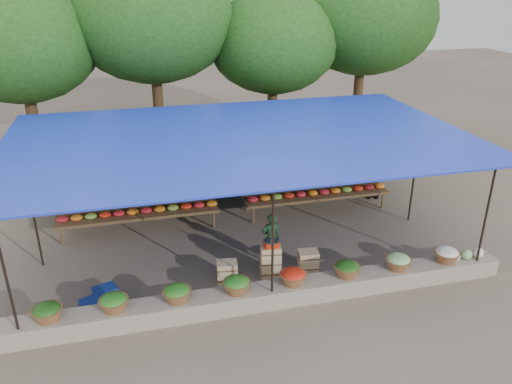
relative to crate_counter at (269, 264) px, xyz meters
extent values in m
plane|color=brown|center=(-0.26, 1.77, -0.31)|extent=(60.00, 60.00, 0.00)
cube|color=gray|center=(-0.26, -0.98, -0.11)|extent=(10.60, 0.55, 0.40)
cylinder|color=black|center=(-5.06, -1.13, 1.09)|extent=(0.05, 0.05, 2.80)
cylinder|color=black|center=(-0.26, -1.13, 1.09)|extent=(0.05, 0.05, 2.80)
cylinder|color=black|center=(4.54, -1.13, 1.09)|extent=(0.05, 0.05, 2.80)
cylinder|color=black|center=(-5.06, 1.77, 1.09)|extent=(0.05, 0.05, 2.80)
cylinder|color=black|center=(4.54, 1.77, 1.09)|extent=(0.05, 0.05, 2.80)
cylinder|color=black|center=(-5.06, 4.67, 1.09)|extent=(0.05, 0.05, 2.80)
cylinder|color=black|center=(-0.26, 4.67, 1.09)|extent=(0.05, 0.05, 2.80)
cylinder|color=black|center=(4.54, 4.67, 1.09)|extent=(0.05, 0.05, 2.80)
cube|color=#1A32C7|center=(-0.26, 1.77, 2.49)|extent=(10.80, 6.60, 0.04)
cube|color=#1A32C7|center=(-0.26, -0.23, 2.31)|extent=(10.80, 2.19, 0.26)
cube|color=#1A32C7|center=(-0.26, 3.77, 2.31)|extent=(10.80, 2.19, 0.26)
cylinder|color=#A4A4A9|center=(-0.26, 3.17, 1.71)|extent=(9.60, 0.01, 0.01)
ellipsoid|color=yellow|center=(-4.76, 3.17, 1.43)|extent=(0.23, 0.17, 0.30)
ellipsoid|color=yellow|center=(-4.29, 3.17, 1.43)|extent=(0.23, 0.17, 0.30)
ellipsoid|color=yellow|center=(-3.82, 3.17, 1.43)|extent=(0.23, 0.17, 0.30)
ellipsoid|color=yellow|center=(-3.34, 3.17, 1.43)|extent=(0.23, 0.17, 0.30)
ellipsoid|color=yellow|center=(-2.87, 3.17, 1.43)|extent=(0.23, 0.17, 0.30)
ellipsoid|color=yellow|center=(-2.40, 3.17, 1.43)|extent=(0.23, 0.17, 0.30)
ellipsoid|color=yellow|center=(-1.92, 3.17, 1.43)|extent=(0.23, 0.17, 0.30)
ellipsoid|color=yellow|center=(-1.45, 3.17, 1.43)|extent=(0.23, 0.17, 0.30)
ellipsoid|color=yellow|center=(-0.97, 3.17, 1.43)|extent=(0.23, 0.17, 0.30)
ellipsoid|color=yellow|center=(-0.50, 3.17, 1.43)|extent=(0.23, 0.17, 0.30)
ellipsoid|color=yellow|center=(-0.03, 3.17, 1.43)|extent=(0.23, 0.17, 0.30)
ellipsoid|color=yellow|center=(0.45, 3.17, 1.43)|extent=(0.23, 0.17, 0.30)
ellipsoid|color=yellow|center=(0.92, 3.17, 1.43)|extent=(0.23, 0.17, 0.30)
ellipsoid|color=yellow|center=(1.39, 3.17, 1.43)|extent=(0.23, 0.17, 0.30)
ellipsoid|color=yellow|center=(1.87, 3.17, 1.43)|extent=(0.23, 0.17, 0.30)
ellipsoid|color=yellow|center=(2.34, 3.17, 1.43)|extent=(0.23, 0.17, 0.30)
ellipsoid|color=yellow|center=(2.82, 3.17, 1.43)|extent=(0.23, 0.17, 0.30)
ellipsoid|color=yellow|center=(3.29, 3.17, 1.43)|extent=(0.23, 0.17, 0.30)
ellipsoid|color=yellow|center=(3.76, 3.17, 1.43)|extent=(0.23, 0.17, 0.30)
ellipsoid|color=yellow|center=(4.24, 3.17, 1.43)|extent=(0.23, 0.17, 0.30)
ellipsoid|color=#215216|center=(-4.56, -0.98, 0.31)|extent=(0.52, 0.52, 0.23)
ellipsoid|color=#2D771F|center=(-3.36, -0.98, 0.31)|extent=(0.52, 0.52, 0.23)
ellipsoid|color=#2D771F|center=(-2.16, -0.98, 0.31)|extent=(0.52, 0.52, 0.23)
ellipsoid|color=#2D771F|center=(-0.96, -0.98, 0.31)|extent=(0.52, 0.52, 0.23)
ellipsoid|color=red|center=(0.24, -0.98, 0.31)|extent=(0.52, 0.52, 0.23)
ellipsoid|color=#215216|center=(1.44, -0.98, 0.31)|extent=(0.52, 0.52, 0.23)
ellipsoid|color=#94C67C|center=(2.64, -0.98, 0.31)|extent=(0.52, 0.52, 0.23)
ellipsoid|color=silver|center=(3.84, -0.98, 0.31)|extent=(0.52, 0.52, 0.23)
cube|color=#1B4C1C|center=(-0.26, 4.92, 0.94)|extent=(10.60, 0.06, 2.50)
cylinder|color=#3A2815|center=(-5.76, 7.57, 1.67)|extent=(0.36, 0.36, 3.97)
ellipsoid|color=#153B10|center=(-5.76, 7.57, 4.15)|extent=(4.77, 4.77, 3.69)
cylinder|color=#3A2815|center=(-1.76, 7.97, 1.93)|extent=(0.36, 0.36, 4.48)
ellipsoid|color=#153B10|center=(-1.76, 7.97, 4.73)|extent=(5.39, 5.39, 4.17)
cylinder|color=#3A2815|center=(2.24, 7.67, 1.55)|extent=(0.36, 0.36, 3.71)
ellipsoid|color=#153B10|center=(2.24, 7.67, 3.87)|extent=(4.47, 4.47, 3.45)
cylinder|color=#3A2815|center=(5.74, 8.07, 1.87)|extent=(0.36, 0.36, 4.35)
ellipsoid|color=#153B10|center=(5.74, 8.07, 4.59)|extent=(5.24, 5.24, 4.05)
cube|color=#4F351F|center=(-2.76, 3.07, 0.19)|extent=(4.20, 0.95, 0.08)
cube|color=#4F351F|center=(-2.76, 3.37, 0.47)|extent=(4.20, 0.35, 0.06)
cylinder|color=#4F351F|center=(-4.71, 2.67, -0.06)|extent=(0.06, 0.06, 0.50)
cylinder|color=#4F351F|center=(-0.81, 2.67, -0.06)|extent=(0.06, 0.06, 0.50)
cylinder|color=#4F351F|center=(-4.71, 3.47, -0.06)|extent=(0.06, 0.06, 0.50)
cylinder|color=#4F351F|center=(-0.81, 3.47, -0.06)|extent=(0.06, 0.06, 0.50)
ellipsoid|color=red|center=(-4.66, 2.92, 0.29)|extent=(0.31, 0.26, 0.13)
ellipsoid|color=#78A633|center=(-4.66, 3.37, 0.56)|extent=(0.26, 0.22, 0.12)
ellipsoid|color=orange|center=(-4.31, 2.92, 0.29)|extent=(0.31, 0.26, 0.13)
ellipsoid|color=red|center=(-4.31, 3.37, 0.56)|extent=(0.26, 0.22, 0.12)
ellipsoid|color=#78A633|center=(-3.96, 2.92, 0.29)|extent=(0.31, 0.26, 0.13)
ellipsoid|color=red|center=(-3.96, 3.37, 0.56)|extent=(0.26, 0.22, 0.12)
ellipsoid|color=red|center=(-3.61, 2.92, 0.29)|extent=(0.31, 0.26, 0.13)
ellipsoid|color=orange|center=(-3.61, 3.37, 0.56)|extent=(0.26, 0.22, 0.12)
ellipsoid|color=red|center=(-3.26, 2.92, 0.29)|extent=(0.31, 0.26, 0.13)
ellipsoid|color=red|center=(-3.26, 3.37, 0.56)|extent=(0.26, 0.22, 0.12)
ellipsoid|color=orange|center=(-2.91, 2.92, 0.29)|extent=(0.31, 0.26, 0.13)
ellipsoid|color=orange|center=(-2.91, 3.37, 0.56)|extent=(0.26, 0.22, 0.12)
ellipsoid|color=red|center=(-2.56, 2.92, 0.29)|extent=(0.31, 0.26, 0.13)
ellipsoid|color=#78A633|center=(-2.56, 3.37, 0.56)|extent=(0.26, 0.22, 0.12)
ellipsoid|color=orange|center=(-2.21, 2.92, 0.29)|extent=(0.31, 0.26, 0.13)
ellipsoid|color=red|center=(-2.21, 3.37, 0.56)|extent=(0.26, 0.22, 0.12)
ellipsoid|color=#78A633|center=(-1.86, 2.92, 0.29)|extent=(0.31, 0.26, 0.13)
ellipsoid|color=red|center=(-1.86, 3.37, 0.56)|extent=(0.26, 0.22, 0.12)
ellipsoid|color=red|center=(-1.51, 2.92, 0.29)|extent=(0.31, 0.26, 0.13)
ellipsoid|color=orange|center=(-1.51, 3.37, 0.56)|extent=(0.26, 0.22, 0.12)
ellipsoid|color=red|center=(-1.16, 2.92, 0.29)|extent=(0.31, 0.26, 0.13)
ellipsoid|color=red|center=(-1.16, 3.37, 0.56)|extent=(0.26, 0.22, 0.12)
ellipsoid|color=orange|center=(-0.81, 2.92, 0.29)|extent=(0.31, 0.26, 0.13)
ellipsoid|color=orange|center=(-0.81, 3.37, 0.56)|extent=(0.26, 0.22, 0.12)
cube|color=#4F351F|center=(2.24, 3.07, 0.19)|extent=(4.20, 0.95, 0.08)
cube|color=#4F351F|center=(2.24, 3.37, 0.47)|extent=(4.20, 0.35, 0.06)
cylinder|color=#4F351F|center=(0.29, 2.67, -0.06)|extent=(0.06, 0.06, 0.50)
cylinder|color=#4F351F|center=(4.19, 2.67, -0.06)|extent=(0.06, 0.06, 0.50)
cylinder|color=#4F351F|center=(0.29, 3.47, -0.06)|extent=(0.06, 0.06, 0.50)
cylinder|color=#4F351F|center=(4.19, 3.47, -0.06)|extent=(0.06, 0.06, 0.50)
ellipsoid|color=red|center=(0.34, 2.92, 0.29)|extent=(0.31, 0.26, 0.13)
ellipsoid|color=#78A633|center=(0.34, 3.37, 0.56)|extent=(0.26, 0.22, 0.12)
ellipsoid|color=orange|center=(0.69, 2.92, 0.29)|extent=(0.31, 0.26, 0.13)
ellipsoid|color=red|center=(0.69, 3.37, 0.56)|extent=(0.26, 0.22, 0.12)
ellipsoid|color=#78A633|center=(1.04, 2.92, 0.29)|extent=(0.31, 0.26, 0.13)
ellipsoid|color=red|center=(1.04, 3.37, 0.56)|extent=(0.26, 0.22, 0.12)
ellipsoid|color=red|center=(1.39, 2.92, 0.29)|extent=(0.31, 0.26, 0.13)
ellipsoid|color=orange|center=(1.39, 3.37, 0.56)|extent=(0.26, 0.22, 0.12)
ellipsoid|color=red|center=(1.74, 2.92, 0.29)|extent=(0.31, 0.26, 0.13)
ellipsoid|color=red|center=(1.74, 3.37, 0.56)|extent=(0.26, 0.22, 0.12)
ellipsoid|color=orange|center=(2.09, 2.92, 0.29)|extent=(0.31, 0.26, 0.13)
ellipsoid|color=orange|center=(2.09, 3.37, 0.56)|extent=(0.26, 0.22, 0.12)
ellipsoid|color=red|center=(2.44, 2.92, 0.29)|extent=(0.31, 0.26, 0.13)
ellipsoid|color=#78A633|center=(2.44, 3.37, 0.56)|extent=(0.26, 0.22, 0.12)
ellipsoid|color=orange|center=(2.79, 2.92, 0.29)|extent=(0.31, 0.26, 0.13)
ellipsoid|color=red|center=(2.79, 3.37, 0.56)|extent=(0.26, 0.22, 0.12)
ellipsoid|color=#78A633|center=(3.14, 2.92, 0.29)|extent=(0.31, 0.26, 0.13)
ellipsoid|color=red|center=(3.14, 3.37, 0.56)|extent=(0.26, 0.22, 0.12)
ellipsoid|color=red|center=(3.49, 2.92, 0.29)|extent=(0.31, 0.26, 0.13)
ellipsoid|color=orange|center=(3.49, 3.37, 0.56)|extent=(0.26, 0.22, 0.12)
ellipsoid|color=red|center=(3.84, 2.92, 0.29)|extent=(0.31, 0.26, 0.13)
ellipsoid|color=red|center=(3.84, 3.37, 0.56)|extent=(0.26, 0.22, 0.12)
ellipsoid|color=orange|center=(4.19, 2.92, 0.29)|extent=(0.31, 0.26, 0.13)
ellipsoid|color=orange|center=(4.19, 3.37, 0.56)|extent=(0.26, 0.22, 0.12)
cube|color=tan|center=(-0.97, 0.00, -0.19)|extent=(0.49, 0.40, 0.25)
cube|color=tan|center=(-0.97, 0.00, 0.07)|extent=(0.49, 0.40, 0.25)
cube|color=tan|center=(0.03, 0.00, -0.19)|extent=(0.49, 0.40, 0.25)
cube|color=tan|center=(0.03, 0.00, 0.07)|extent=(0.49, 0.40, 0.25)
cube|color=tan|center=(0.03, 0.00, 0.33)|extent=(0.49, 0.40, 0.25)
cube|color=tan|center=(0.93, 0.00, -0.19)|extent=(0.49, 0.40, 0.25)
cube|color=tan|center=(0.93, 0.00, 0.07)|extent=(0.49, 0.40, 0.25)
cube|color=red|center=(0.04, 0.00, 0.52)|extent=(0.31, 0.27, 0.13)
cylinder|color=#A4A4A9|center=(0.04, 0.00, 0.60)|extent=(0.33, 0.33, 0.03)
cylinder|color=#A4A4A9|center=(0.04, 0.00, 0.70)|extent=(0.03, 0.03, 0.23)
imported|color=#18351C|center=(0.21, 0.60, 0.32)|extent=(0.46, 0.30, 1.26)
imported|color=slate|center=(-3.07, 3.71, 0.62)|extent=(0.96, 0.77, 1.86)
imported|color=slate|center=(1.40, 4.10, 0.61)|extent=(1.37, 1.19, 1.84)
imported|color=slate|center=(4.25, 3.47, 0.50)|extent=(1.03, 0.66, 1.63)
cube|color=navy|center=(-3.78, -0.42, -0.15)|extent=(0.64, 0.57, 0.32)
cube|color=navy|center=(-3.59, 0.01, -0.17)|extent=(0.56, 0.48, 0.28)
camera|label=1|loc=(-2.66, -9.27, 6.01)|focal=35.00mm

